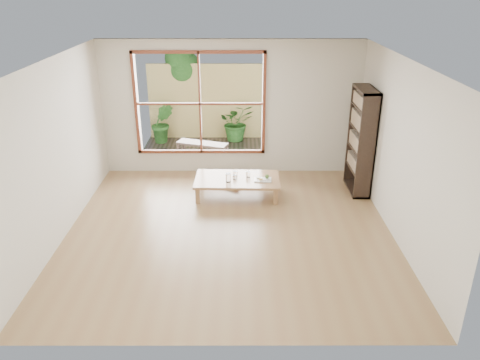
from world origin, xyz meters
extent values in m
plane|color=#98784C|center=(0.00, 0.00, 0.00)|extent=(5.00, 5.00, 0.00)
cube|color=#9B714B|center=(0.12, 1.28, 0.30)|extent=(1.52, 0.88, 0.05)
cube|color=#9B714B|center=(-0.57, 0.95, 0.14)|extent=(0.08, 0.08, 0.28)
cube|color=#9B714B|center=(-0.55, 1.65, 0.14)|extent=(0.08, 0.08, 0.28)
cube|color=#9B714B|center=(0.78, 0.92, 0.14)|extent=(0.08, 0.08, 0.28)
cube|color=#9B714B|center=(0.80, 1.61, 0.14)|extent=(0.08, 0.08, 0.28)
cube|color=white|center=(-0.02, 1.86, 0.04)|extent=(0.76, 0.76, 0.08)
cube|color=#30221B|center=(2.33, 1.52, 0.95)|extent=(0.30, 0.85, 1.90)
cylinder|color=silver|center=(-0.04, 1.13, 0.41)|extent=(0.09, 0.09, 0.16)
cylinder|color=silver|center=(0.32, 1.34, 0.38)|extent=(0.07, 0.07, 0.11)
cylinder|color=silver|center=(0.09, 1.40, 0.38)|extent=(0.07, 0.07, 0.09)
cylinder|color=silver|center=(0.07, 1.25, 0.37)|extent=(0.06, 0.06, 0.08)
cube|color=white|center=(0.57, 1.20, 0.34)|extent=(0.32, 0.24, 0.02)
sphere|color=#4B702C|center=(0.65, 1.24, 0.39)|extent=(0.08, 0.08, 0.08)
cube|color=gold|center=(0.54, 1.15, 0.36)|extent=(0.06, 0.05, 0.03)
cube|color=beige|center=(0.50, 1.23, 0.36)|extent=(0.07, 0.06, 0.02)
cylinder|color=silver|center=(0.60, 1.13, 0.35)|extent=(0.17, 0.02, 0.01)
cube|color=#362D27|center=(-0.60, 3.56, 0.00)|extent=(2.80, 2.00, 0.05)
cube|color=#30221B|center=(-0.64, 3.12, 0.35)|extent=(1.14, 0.66, 0.05)
cube|color=#30221B|center=(-1.16, 3.17, 0.18)|extent=(0.08, 0.08, 0.30)
cube|color=#30221B|center=(-1.08, 3.40, 0.18)|extent=(0.08, 0.08, 0.30)
cube|color=#30221B|center=(-0.20, 2.84, 0.18)|extent=(0.08, 0.08, 0.30)
cube|color=#30221B|center=(-0.12, 3.07, 0.18)|extent=(0.08, 0.08, 0.30)
cube|color=tan|center=(-0.60, 4.56, 0.90)|extent=(2.80, 0.06, 1.80)
imported|color=#306525|center=(0.09, 4.34, 0.47)|extent=(0.92, 0.84, 0.89)
imported|color=#306525|center=(-1.65, 4.18, 0.50)|extent=(0.59, 0.50, 0.95)
cylinder|color=#4C3D2D|center=(-1.30, 4.86, 0.80)|extent=(0.14, 0.14, 1.60)
sphere|color=#306525|center=(-1.18, 4.86, 1.65)|extent=(0.84, 0.84, 0.84)
sphere|color=#306525|center=(-1.45, 4.94, 1.45)|extent=(0.70, 0.70, 0.70)
sphere|color=#306525|center=(-1.27, 4.76, 1.90)|extent=(0.64, 0.64, 0.64)
camera|label=1|loc=(0.16, -6.39, 3.62)|focal=35.00mm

